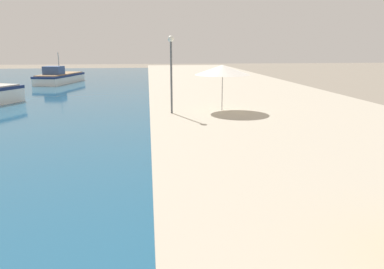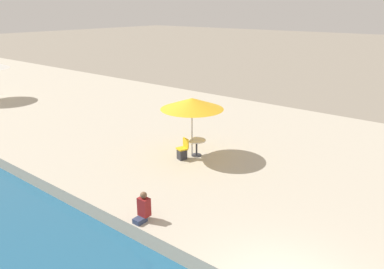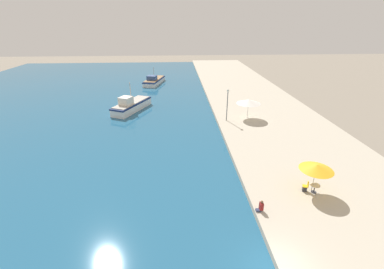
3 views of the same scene
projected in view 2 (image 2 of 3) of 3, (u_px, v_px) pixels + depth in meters
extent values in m
cylinder|color=#B7B7B7|center=(192.00, 131.00, 16.19)|extent=(0.06, 0.06, 2.30)
cone|color=yellow|center=(192.00, 103.00, 15.78)|extent=(2.71, 2.71, 0.47)
cylinder|color=#333338|center=(197.00, 155.00, 16.59)|extent=(0.44, 0.44, 0.04)
cylinder|color=#333338|center=(197.00, 148.00, 16.48)|extent=(0.08, 0.08, 0.70)
cylinder|color=beige|center=(197.00, 140.00, 16.36)|extent=(0.80, 0.80, 0.04)
cube|color=#2D2D33|center=(182.00, 154.00, 16.14)|extent=(0.43, 0.43, 0.45)
cube|color=gold|center=(182.00, 149.00, 16.06)|extent=(0.51, 0.51, 0.06)
cube|color=gold|center=(186.00, 143.00, 16.09)|extent=(0.19, 0.40, 0.40)
cube|color=#333D5B|center=(140.00, 220.00, 11.44)|extent=(0.39, 0.28, 0.16)
cube|color=maroon|center=(144.00, 207.00, 11.46)|extent=(0.26, 0.36, 0.59)
sphere|color=brown|center=(144.00, 195.00, 11.33)|extent=(0.21, 0.21, 0.21)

